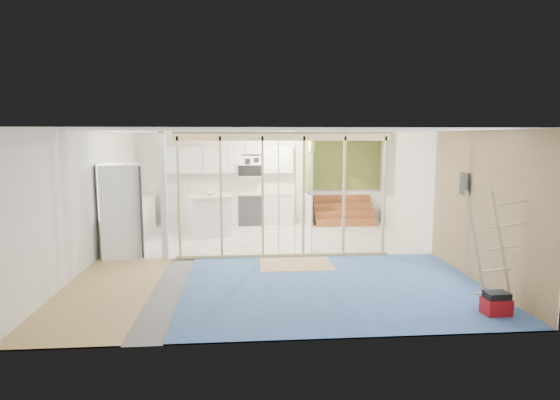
{
  "coord_description": "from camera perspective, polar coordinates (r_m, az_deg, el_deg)",
  "views": [
    {
      "loc": [
        -0.53,
        -9.42,
        2.49
      ],
      "look_at": [
        0.28,
        0.6,
        1.13
      ],
      "focal_mm": 30.0,
      "sensor_mm": 36.0,
      "label": 1
    }
  ],
  "objects": [
    {
      "name": "room",
      "position": [
        9.51,
        -1.41,
        0.54
      ],
      "size": [
        7.01,
        8.01,
        2.61
      ],
      "color": "slate",
      "rests_on": "ground"
    },
    {
      "name": "island",
      "position": [
        11.95,
        -8.76,
        -1.88
      ],
      "size": [
        1.33,
        1.33,
        1.04
      ],
      "rotation": [
        0.0,
        0.0,
        0.31
      ],
      "color": "silver",
      "rests_on": "room"
    },
    {
      "name": "ladder",
      "position": [
        7.43,
        24.49,
        -5.5
      ],
      "size": [
        0.91,
        0.18,
        1.72
      ],
      "rotation": [
        0.0,
        0.0,
        -0.36
      ],
      "color": "tan",
      "rests_on": "room"
    },
    {
      "name": "ceiling_light",
      "position": [
        12.57,
        4.23,
        7.94
      ],
      "size": [
        0.32,
        0.32,
        0.08
      ],
      "primitive_type": "cylinder",
      "color": "#FFEABF",
      "rests_on": "room"
    },
    {
      "name": "electrical_panel",
      "position": [
        8.99,
        21.55,
        1.82
      ],
      "size": [
        0.04,
        0.3,
        0.4
      ],
      "primitive_type": "cube",
      "color": "#35353A",
      "rests_on": "room"
    },
    {
      "name": "base_cabinets",
      "position": [
        12.99,
        -9.35,
        -1.33
      ],
      "size": [
        4.45,
        2.24,
        0.93
      ],
      "color": "silver",
      "rests_on": "room"
    },
    {
      "name": "toolbox",
      "position": [
        7.36,
        24.86,
        -11.46
      ],
      "size": [
        0.37,
        0.28,
        0.34
      ],
      "rotation": [
        0.0,
        0.0,
        0.04
      ],
      "color": "maroon",
      "rests_on": "room"
    },
    {
      "name": "soap_bottle_a",
      "position": [
        13.36,
        -11.62,
        1.45
      ],
      "size": [
        0.11,
        0.11,
        0.27
      ],
      "primitive_type": "imported",
      "rotation": [
        0.0,
        0.0,
        0.1
      ],
      "color": "silver",
      "rests_on": "base_cabinets"
    },
    {
      "name": "bowl",
      "position": [
        11.95,
        -8.43,
        0.82
      ],
      "size": [
        0.34,
        0.34,
        0.07
      ],
      "primitive_type": "imported",
      "rotation": [
        0.0,
        0.0,
        0.3
      ],
      "color": "silver",
      "rests_on": "island"
    },
    {
      "name": "sheathing_panel",
      "position": [
        8.52,
        23.5,
        -0.95
      ],
      "size": [
        0.02,
        4.0,
        2.6
      ],
      "primitive_type": "cube",
      "color": "tan",
      "rests_on": "room"
    },
    {
      "name": "pot_rack",
      "position": [
        11.32,
        -3.52,
        5.22
      ],
      "size": [
        0.52,
        0.52,
        0.72
      ],
      "color": "black",
      "rests_on": "room"
    },
    {
      "name": "stud_frame",
      "position": [
        9.47,
        -2.72,
        2.18
      ],
      "size": [
        4.66,
        0.14,
        2.6
      ],
      "color": "tan",
      "rests_on": "room"
    },
    {
      "name": "floor_overlays",
      "position": [
        9.82,
        -0.98,
        -6.9
      ],
      "size": [
        7.0,
        8.0,
        0.03
      ],
      "color": "silver",
      "rests_on": "room"
    },
    {
      "name": "upper_cabinets",
      "position": [
        13.26,
        -6.0,
        4.79
      ],
      "size": [
        3.6,
        0.41,
        0.85
      ],
      "color": "silver",
      "rests_on": "room"
    },
    {
      "name": "green_partition",
      "position": [
        13.42,
        6.45,
        1.07
      ],
      "size": [
        2.25,
        1.51,
        2.6
      ],
      "color": "olive",
      "rests_on": "room"
    },
    {
      "name": "fridge",
      "position": [
        10.31,
        -19.06,
        -1.2
      ],
      "size": [
        1.11,
        1.07,
        1.93
      ],
      "rotation": [
        0.0,
        0.0,
        0.41
      ],
      "color": "white",
      "rests_on": "room"
    },
    {
      "name": "soap_bottle_b",
      "position": [
        13.26,
        0.7,
        1.4
      ],
      "size": [
        0.1,
        0.1,
        0.19
      ],
      "primitive_type": "imported",
      "rotation": [
        0.0,
        0.0,
        -0.14
      ],
      "color": "silver",
      "rests_on": "base_cabinets"
    }
  ]
}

